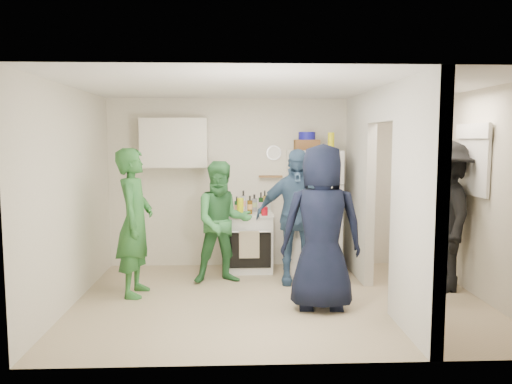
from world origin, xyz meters
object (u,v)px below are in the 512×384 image
yellow_cup_stack_top (331,141)px  person_green_left (135,222)px  stove (249,242)px  person_navy (322,227)px  person_green_center (223,222)px  person_denim (296,217)px  person_nook (445,216)px  wicker_basket (307,145)px  blue_bowl (307,136)px  fridge (313,211)px

yellow_cup_stack_top → person_green_left: bearing=-159.8°
person_green_left → stove: bearing=-48.5°
person_navy → person_green_center: bearing=-40.7°
person_green_center → person_denim: person_denim is taller
stove → person_nook: bearing=-22.9°
stove → person_denim: (0.60, -0.65, 0.47)m
person_denim → person_nook: size_ratio=0.94×
wicker_basket → yellow_cup_stack_top: 0.36m
yellow_cup_stack_top → stove: bearing=173.6°
blue_bowl → person_nook: size_ratio=0.13×
fridge → person_nook: size_ratio=0.92×
stove → person_green_left: size_ratio=0.47×
person_green_left → person_navy: bearing=-101.4°
fridge → yellow_cup_stack_top: bearing=-24.4°
stove → person_green_center: bearing=-121.4°
yellow_cup_stack_top → person_green_center: bearing=-163.2°
yellow_cup_stack_top → person_green_left: 2.90m
person_navy → person_nook: bearing=-155.1°
blue_bowl → person_green_center: bearing=-153.1°
blue_bowl → person_nook: bearing=-33.3°
fridge → person_green_center: bearing=-156.8°
blue_bowl → person_green_center: blue_bowl is taller
person_denim → person_green_left: bearing=-163.0°
person_green_left → person_green_center: 1.16m
person_denim → person_navy: 1.05m
stove → person_denim: bearing=-47.0°
wicker_basket → person_denim: 1.17m
yellow_cup_stack_top → person_green_center: size_ratio=0.15×
blue_bowl → yellow_cup_stack_top: size_ratio=0.96×
fridge → person_nook: (1.50, -1.00, 0.07)m
stove → blue_bowl: 1.74m
blue_bowl → person_green_center: (-1.19, -0.61, -1.14)m
wicker_basket → person_navy: bearing=-92.2°
stove → blue_bowl: blue_bowl is taller
fridge → person_nook: person_nook is taller
fridge → person_denim: bearing=-118.3°
wicker_basket → blue_bowl: (0.00, 0.00, 0.13)m
person_green_left → person_denim: bearing=-73.9°
fridge → person_denim: person_denim is taller
fridge → wicker_basket: size_ratio=4.99×
blue_bowl → fridge: bearing=-26.6°
blue_bowl → person_nook: (1.60, -1.05, -1.00)m
blue_bowl → person_navy: blue_bowl is taller
person_nook → person_green_left: bearing=-79.1°
yellow_cup_stack_top → person_denim: bearing=-136.9°
fridge → person_denim: (-0.33, -0.62, 0.02)m
fridge → wicker_basket: (-0.10, 0.05, 0.95)m
blue_bowl → yellow_cup_stack_top: bearing=-25.1°
wicker_basket → person_nook: size_ratio=0.19×
wicker_basket → person_nook: (1.60, -1.05, -0.87)m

